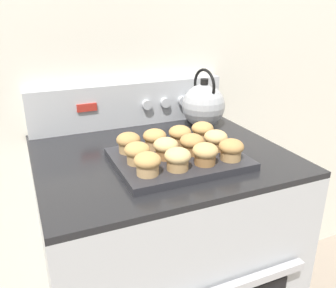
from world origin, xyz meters
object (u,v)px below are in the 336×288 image
at_px(stove_range, 161,267).
at_px(muffin_r2_c0, 128,142).
at_px(muffin_r1_c0, 137,152).
at_px(muffin_r1_c3, 216,140).
at_px(muffin_r1_c1, 166,148).
at_px(muffin_r2_c2, 180,135).
at_px(muffin_r1_c2, 192,143).
at_px(muffin_r0_c0, 147,163).
at_px(muffin_r0_c2, 205,153).
at_px(muffin_r2_c3, 202,131).
at_px(muffin_pan, 178,159).
at_px(muffin_r2_c1, 155,138).
at_px(muffin_r0_c3, 231,149).
at_px(tea_kettle, 203,105).
at_px(muffin_r0_c1, 178,158).

relative_size(stove_range, muffin_r2_c0, 12.76).
relative_size(muffin_r1_c0, muffin_r1_c3, 1.00).
relative_size(muffin_r1_c1, muffin_r2_c2, 1.00).
xyz_separation_m(muffin_r1_c2, muffin_r2_c2, (0.00, 0.08, 0.00)).
xyz_separation_m(muffin_r0_c0, muffin_r1_c0, (-0.00, 0.08, 0.00)).
bearing_deg(muffin_r0_c0, muffin_r1_c2, 25.09).
bearing_deg(muffin_r0_c2, muffin_r1_c0, 154.78).
xyz_separation_m(muffin_r0_c2, muffin_r2_c0, (-0.17, 0.16, 0.00)).
relative_size(muffin_r0_c2, muffin_r2_c3, 1.00).
bearing_deg(muffin_r2_c2, muffin_r1_c1, -135.45).
distance_m(muffin_pan, muffin_r0_c2, 0.10).
bearing_deg(muffin_r0_c0, muffin_pan, 32.65).
distance_m(muffin_pan, muffin_r1_c1, 0.06).
relative_size(muffin_r1_c3, muffin_r2_c0, 1.00).
height_order(muffin_r0_c2, muffin_r1_c0, same).
bearing_deg(muffin_r2_c1, muffin_r1_c3, -26.55).
height_order(muffin_r1_c0, muffin_r2_c0, same).
height_order(muffin_pan, muffin_r1_c1, muffin_r1_c1).
xyz_separation_m(muffin_r2_c1, muffin_r2_c2, (0.08, -0.00, 0.00)).
bearing_deg(muffin_r1_c3, muffin_r1_c2, -179.69).
height_order(muffin_r0_c3, muffin_r1_c0, same).
xyz_separation_m(muffin_r1_c0, muffin_r2_c2, (0.17, 0.08, 0.00)).
height_order(muffin_r0_c0, muffin_r1_c0, same).
bearing_deg(muffin_r0_c0, muffin_r1_c3, 17.63).
relative_size(muffin_r1_c1, muffin_r2_c3, 1.00).
bearing_deg(muffin_r2_c2, tea_kettle, 45.35).
bearing_deg(muffin_r1_c3, stove_range, 145.83).
xyz_separation_m(muffin_pan, muffin_r1_c2, (0.04, -0.00, 0.04)).
height_order(stove_range, muffin_r1_c3, muffin_r1_c3).
xyz_separation_m(muffin_r1_c0, muffin_r1_c2, (0.17, 0.00, 0.00)).
height_order(stove_range, muffin_pan, muffin_pan).
bearing_deg(muffin_r1_c3, muffin_r2_c2, 134.58).
distance_m(stove_range, muffin_pan, 0.47).
height_order(muffin_pan, muffin_r2_c1, muffin_r2_c1).
bearing_deg(muffin_r1_c3, muffin_r0_c3, -89.43).
bearing_deg(muffin_r0_c1, stove_range, 82.88).
height_order(muffin_r0_c0, muffin_r0_c3, same).
xyz_separation_m(muffin_r1_c1, tea_kettle, (0.27, 0.27, 0.03)).
distance_m(muffin_r2_c1, tea_kettle, 0.33).
distance_m(stove_range, tea_kettle, 0.61).
xyz_separation_m(muffin_r1_c1, muffin_r2_c2, (0.08, 0.08, 0.00)).
relative_size(stove_range, muffin_r0_c0, 12.76).
xyz_separation_m(muffin_r0_c3, muffin_r2_c2, (-0.08, 0.17, 0.00)).
bearing_deg(muffin_r2_c3, muffin_r2_c1, -178.68).
distance_m(muffin_r1_c1, muffin_r2_c1, 0.08).
distance_m(stove_range, muffin_r1_c1, 0.52).
distance_m(muffin_r1_c2, muffin_r2_c2, 0.08).
bearing_deg(muffin_r1_c1, muffin_r0_c2, -44.32).
bearing_deg(muffin_r0_c2, muffin_r2_c3, 63.62).
xyz_separation_m(muffin_r0_c0, muffin_r2_c0, (0.00, 0.16, 0.00)).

